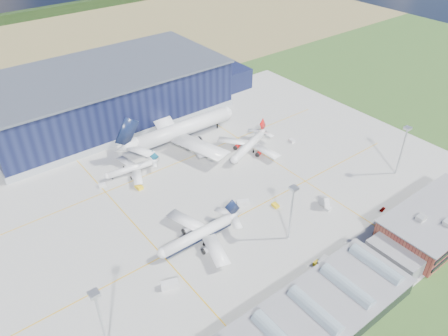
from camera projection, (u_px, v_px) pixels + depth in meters
ground at (216, 207)px, 170.57m from camera, size 600.00×600.00×0.00m
apron at (201, 194)px, 177.03m from camera, size 220.00×160.00×0.08m
farmland at (31, 51)px, 313.16m from camera, size 600.00×220.00×0.01m
hangar at (110, 95)px, 226.80m from camera, size 145.00×62.00×26.10m
ops_building at (438, 221)px, 156.68m from camera, size 46.00×23.00×10.90m
glass_concourse at (322, 311)px, 126.32m from camera, size 78.00×23.00×8.60m
light_mast_west at (99, 312)px, 112.06m from camera, size 2.60×2.60×23.00m
light_mast_center at (292, 205)px, 147.36m from camera, size 2.60×2.60×23.00m
light_mast_east at (404, 143)px, 180.14m from camera, size 2.60×2.60×23.00m
airliner_navy at (197, 231)px, 150.93m from camera, size 35.86×35.10×11.60m
airliner_red at (248, 143)px, 199.58m from camera, size 43.12×42.71×10.90m
airliner_widebody at (183, 122)px, 205.29m from camera, size 65.16×63.77×21.07m
airliner_regional at (130, 166)px, 186.15m from camera, size 28.46×27.98×8.29m
gse_tug_a at (319, 265)px, 144.52m from camera, size 2.44×3.76×1.52m
gse_tug_b at (275, 205)px, 170.21m from camera, size 2.16×3.05×1.26m
gse_van_a at (170, 285)px, 137.25m from camera, size 6.03×4.21×2.41m
gse_cart_a at (292, 141)px, 210.22m from camera, size 2.46×3.32×1.33m
gse_van_b at (243, 203)px, 170.67m from camera, size 5.38×4.24×2.24m
gse_tug_c at (139, 187)px, 179.80m from camera, size 2.47×3.74×1.58m
gse_cart_b at (102, 185)px, 180.83m from camera, size 3.33×2.47×1.33m
gse_van_c at (323, 262)px, 145.37m from camera, size 5.09×3.27×2.25m
airstair at (324, 203)px, 169.78m from camera, size 3.89×5.63×3.35m
car_a at (383, 209)px, 168.54m from camera, size 3.29×1.78×1.06m
car_b at (348, 252)px, 149.63m from camera, size 3.72×2.42×1.16m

